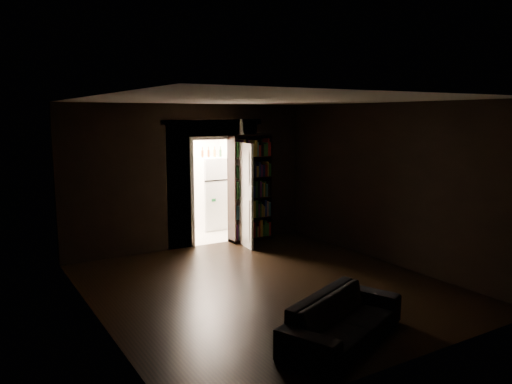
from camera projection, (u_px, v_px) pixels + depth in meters
ground at (267, 286)px, 7.59m from camera, size 5.50×5.50×0.00m
room_walls at (232, 170)px, 8.23m from camera, size 5.02×5.61×2.84m
kitchen_alcove at (191, 178)px, 10.93m from camera, size 2.20×1.80×2.60m
sofa at (343, 312)px, 5.70m from camera, size 1.98×1.43×0.70m
bookshelf at (250, 188)px, 10.25m from camera, size 0.95×0.55×2.20m
refrigerator at (213, 193)px, 11.43m from camera, size 0.75×0.69×1.65m
door at (243, 195)px, 9.85m from camera, size 0.14×0.85×2.05m
figurine at (241, 127)px, 9.95m from camera, size 0.14×0.14×0.31m
bottles at (212, 152)px, 11.15m from camera, size 0.59×0.18×0.24m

